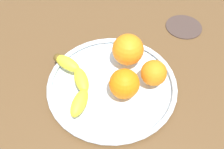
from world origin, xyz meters
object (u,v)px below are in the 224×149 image
object	(u,v)px
banana	(75,80)
orange_back_left	(128,50)
orange_front_left	(124,84)
ambient_coaster	(184,26)
orange_center	(154,73)
fruit_bowl	(112,85)

from	to	relation	value
banana	orange_back_left	size ratio (longest dim) A/B	2.56
orange_front_left	orange_back_left	xyz separation A→B (cm)	(8.46, -5.40, 0.45)
orange_front_left	ambient_coaster	xyz separation A→B (cm)	(14.19, -27.40, -4.92)
orange_back_left	orange_center	xyz separation A→B (cm)	(-8.42, -2.25, -0.84)
banana	ambient_coaster	world-z (taller)	banana
orange_center	banana	bearing A→B (deg)	67.13
fruit_bowl	orange_front_left	xyz separation A→B (cm)	(-3.83, -1.15, 4.30)
ambient_coaster	banana	bearing A→B (deg)	101.00
banana	orange_back_left	distance (cm)	14.72
banana	ambient_coaster	distance (cm)	37.28
orange_center	ambient_coaster	distance (cm)	24.71
orange_front_left	ambient_coaster	size ratio (longest dim) A/B	0.65
fruit_bowl	ambient_coaster	size ratio (longest dim) A/B	2.94
fruit_bowl	ambient_coaster	distance (cm)	30.38
orange_back_left	orange_center	world-z (taller)	orange_back_left
banana	orange_center	size ratio (longest dim) A/B	3.26
fruit_bowl	banana	bearing A→B (deg)	67.55
orange_back_left	orange_front_left	bearing A→B (deg)	147.47
fruit_bowl	ambient_coaster	xyz separation A→B (cm)	(10.36, -28.55, -0.62)
banana	orange_back_left	bearing A→B (deg)	-77.27
fruit_bowl	orange_back_left	xyz separation A→B (cm)	(4.63, -6.55, 4.75)
orange_back_left	orange_center	distance (cm)	8.75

